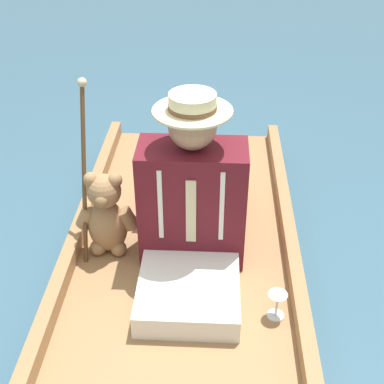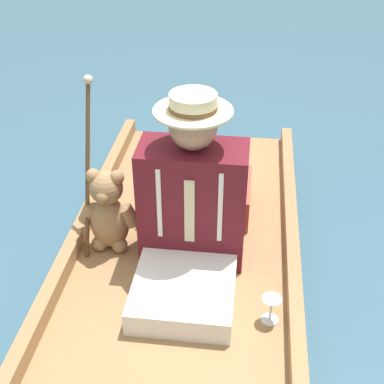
# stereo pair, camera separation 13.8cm
# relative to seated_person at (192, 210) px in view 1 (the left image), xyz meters

# --- Properties ---
(ground_plane) EXTENTS (16.00, 16.00, 0.00)m
(ground_plane) POSITION_rel_seated_person_xyz_m (0.05, 0.18, -0.45)
(ground_plane) COLOR #385B70
(punt_boat) EXTENTS (1.10, 2.92, 0.24)m
(punt_boat) POSITION_rel_seated_person_xyz_m (0.05, 0.18, -0.37)
(punt_boat) COLOR #997047
(punt_boat) RESTS_ON ground_plane
(seat_cushion) EXTENTS (0.54, 0.38, 0.18)m
(seat_cushion) POSITION_rel_seated_person_xyz_m (0.01, -0.43, -0.21)
(seat_cushion) COLOR #B24738
(seat_cushion) RESTS_ON punt_boat
(seated_person) EXTENTS (0.48, 0.71, 0.82)m
(seated_person) POSITION_rel_seated_person_xyz_m (0.00, 0.00, 0.00)
(seated_person) COLOR white
(seated_person) RESTS_ON punt_boat
(teddy_bear) EXTENTS (0.30, 0.18, 0.43)m
(teddy_bear) POSITION_rel_seated_person_xyz_m (0.40, -0.07, -0.10)
(teddy_bear) COLOR #9E754C
(teddy_bear) RESTS_ON punt_boat
(wine_glass) EXTENTS (0.08, 0.08, 0.12)m
(wine_glass) POSITION_rel_seated_person_xyz_m (-0.37, 0.32, -0.20)
(wine_glass) COLOR silver
(wine_glass) RESTS_ON punt_boat
(walking_cane) EXTENTS (0.04, 0.34, 0.79)m
(walking_cane) POSITION_rel_seated_person_xyz_m (0.50, -0.16, 0.16)
(walking_cane) COLOR brown
(walking_cane) RESTS_ON punt_boat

